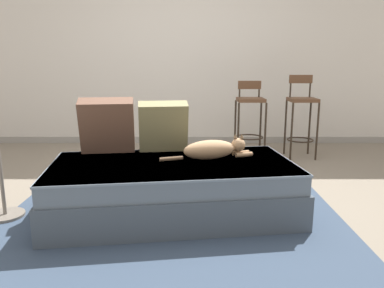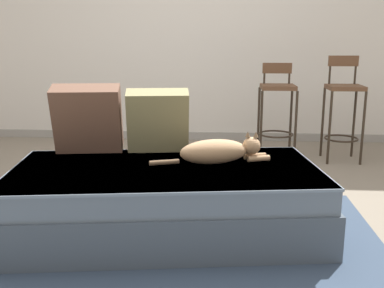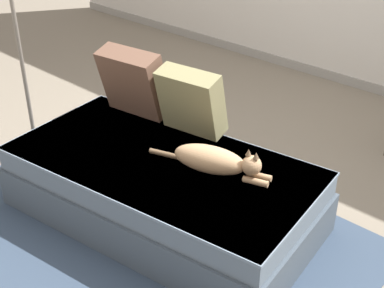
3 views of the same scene
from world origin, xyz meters
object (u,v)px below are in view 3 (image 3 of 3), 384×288
at_px(couch, 162,188).
at_px(throw_pillow_corner, 134,82).
at_px(cat, 215,160).
at_px(throw_pillow_middle, 191,102).

xyz_separation_m(couch, throw_pillow_corner, (-0.55, 0.30, 0.43)).
distance_m(couch, throw_pillow_corner, 0.76).
height_order(couch, throw_pillow_corner, throw_pillow_corner).
bearing_deg(cat, throw_pillow_corner, 167.33).
bearing_deg(throw_pillow_corner, couch, -28.83).
bearing_deg(throw_pillow_corner, throw_pillow_middle, 7.65).
distance_m(throw_pillow_middle, cat, 0.50).
bearing_deg(couch, throw_pillow_corner, 151.17).
height_order(throw_pillow_middle, cat, throw_pillow_middle).
bearing_deg(throw_pillow_middle, cat, -32.01).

